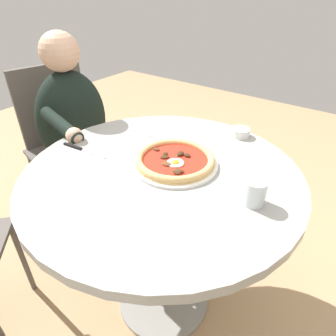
{
  "coord_description": "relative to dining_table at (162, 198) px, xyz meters",
  "views": [
    {
      "loc": [
        -0.68,
        -0.53,
        1.31
      ],
      "look_at": [
        0.0,
        -0.03,
        0.77
      ],
      "focal_mm": 31.64,
      "sensor_mm": 36.0,
      "label": 1
    }
  ],
  "objects": [
    {
      "name": "ramekin_capers",
      "position": [
        0.41,
        -0.11,
        0.14
      ],
      "size": [
        0.08,
        0.08,
        0.03
      ],
      "color": "white",
      "rests_on": "dining_table"
    },
    {
      "name": "diner_person",
      "position": [
        0.16,
        0.7,
        -0.13
      ],
      "size": [
        0.43,
        0.48,
        1.12
      ],
      "color": "#282833",
      "rests_on": "ground"
    },
    {
      "name": "dining_table",
      "position": [
        0.0,
        0.0,
        0.0
      ],
      "size": [
        0.97,
        0.97,
        0.75
      ],
      "color": "#999993",
      "rests_on": "ground"
    },
    {
      "name": "ground_plane",
      "position": [
        0.0,
        0.0,
        -0.64
      ],
      "size": [
        6.0,
        6.0,
        0.02
      ],
      "primitive_type": "cube",
      "color": "tan"
    },
    {
      "name": "steak_knife",
      "position": [
        -0.07,
        0.36,
        0.13
      ],
      "size": [
        0.03,
        0.22,
        0.01
      ],
      "color": "silver",
      "rests_on": "dining_table"
    },
    {
      "name": "pizza_on_plate",
      "position": [
        0.06,
        -0.01,
        0.14
      ],
      "size": [
        0.31,
        0.31,
        0.03
      ],
      "color": "white",
      "rests_on": "dining_table"
    },
    {
      "name": "water_glass",
      "position": [
        0.02,
        -0.33,
        0.16
      ],
      "size": [
        0.07,
        0.07,
        0.08
      ],
      "color": "silver",
      "rests_on": "dining_table"
    },
    {
      "name": "cafe_chair_diner",
      "position": [
        0.19,
        0.85,
        -0.07
      ],
      "size": [
        0.52,
        0.52,
        0.93
      ],
      "color": "#504A45",
      "rests_on": "ground"
    },
    {
      "name": "fork_utensil",
      "position": [
        0.18,
        0.23,
        0.12
      ],
      "size": [
        0.02,
        0.17,
        0.0
      ],
      "color": "#BCBCC1",
      "rests_on": "dining_table"
    }
  ]
}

